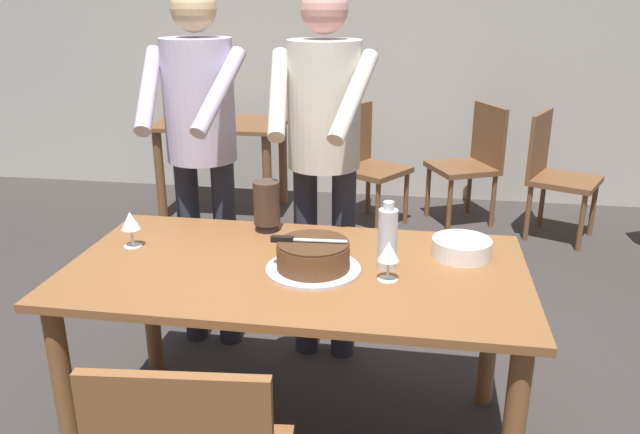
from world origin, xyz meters
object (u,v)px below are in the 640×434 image
(main_dining_table, at_px, (296,293))
(background_chair_0, at_px, (555,171))
(hurricane_lamp, at_px, (267,206))
(cake_on_platter, at_px, (313,257))
(person_standing_beside, at_px, (201,134))
(background_chair_3, at_px, (366,161))
(person_cutting_cake, at_px, (324,139))
(background_table, at_px, (222,142))
(wine_glass_far, at_px, (130,222))
(plate_stack, at_px, (461,248))
(wine_glass_near, at_px, (389,252))
(cake_knife, at_px, (293,239))
(background_chair_1, at_px, (472,159))
(water_bottle, at_px, (387,238))

(main_dining_table, distance_m, background_chair_0, 2.85)
(main_dining_table, xyz_separation_m, background_chair_0, (1.38, 2.49, -0.15))
(hurricane_lamp, bearing_deg, background_chair_0, 53.85)
(cake_on_platter, relative_size, person_standing_beside, 0.20)
(background_chair_3, bearing_deg, person_standing_beside, -107.55)
(cake_on_platter, xyz_separation_m, person_cutting_cake, (-0.07, 0.67, 0.27))
(cake_on_platter, relative_size, person_cutting_cake, 0.20)
(cake_on_platter, distance_m, background_table, 2.94)
(wine_glass_far, xyz_separation_m, hurricane_lamp, (0.47, 0.26, 0.00))
(plate_stack, xyz_separation_m, wine_glass_near, (-0.26, -0.25, 0.07))
(cake_knife, xyz_separation_m, wine_glass_near, (0.34, -0.03, -0.01))
(person_standing_beside, relative_size, background_chair_1, 1.91)
(main_dining_table, xyz_separation_m, wine_glass_far, (-0.67, 0.08, 0.21))
(cake_on_platter, distance_m, background_chair_0, 2.86)
(wine_glass_far, xyz_separation_m, background_chair_3, (0.69, 2.49, -0.36))
(water_bottle, bearing_deg, background_chair_0, 66.73)
(wine_glass_near, bearing_deg, person_cutting_cake, 115.04)
(background_chair_1, bearing_deg, plate_stack, -94.97)
(cake_knife, xyz_separation_m, hurricane_lamp, (-0.19, 0.38, -0.01))
(wine_glass_far, xyz_separation_m, person_cutting_cake, (0.67, 0.57, 0.22))
(background_chair_3, bearing_deg, wine_glass_far, -105.42)
(wine_glass_near, distance_m, background_table, 3.09)
(main_dining_table, bearing_deg, wine_glass_far, 172.96)
(wine_glass_near, relative_size, background_chair_0, 0.16)
(wine_glass_far, bearing_deg, person_standing_beside, 81.62)
(plate_stack, relative_size, person_standing_beside, 0.13)
(background_table, distance_m, background_chair_3, 1.15)
(person_cutting_cake, relative_size, background_chair_1, 1.91)
(water_bottle, height_order, background_chair_1, water_bottle)
(hurricane_lamp, bearing_deg, background_table, 112.03)
(background_chair_1, bearing_deg, wine_glass_far, -119.18)
(background_table, bearing_deg, main_dining_table, -67.03)
(background_chair_3, bearing_deg, hurricane_lamp, -95.43)
(person_cutting_cake, relative_size, person_standing_beside, 1.00)
(water_bottle, relative_size, background_table, 0.25)
(cake_on_platter, distance_m, wine_glass_near, 0.27)
(main_dining_table, relative_size, person_cutting_cake, 0.96)
(wine_glass_near, bearing_deg, cake_on_platter, 172.08)
(water_bottle, bearing_deg, plate_stack, 28.37)
(hurricane_lamp, distance_m, background_table, 2.50)
(main_dining_table, bearing_deg, person_standing_beside, 130.44)
(wine_glass_near, bearing_deg, background_table, 118.25)
(main_dining_table, height_order, person_cutting_cake, person_cutting_cake)
(person_standing_beside, height_order, background_table, person_standing_beside)
(person_cutting_cake, bearing_deg, wine_glass_far, -139.72)
(wine_glass_near, bearing_deg, wine_glass_far, 171.69)
(background_chair_0, xyz_separation_m, background_chair_3, (-1.36, 0.08, 0.00))
(wine_glass_far, xyz_separation_m, person_standing_beside, (0.09, 0.60, 0.22))
(cake_knife, height_order, background_chair_0, background_chair_0)
(plate_stack, relative_size, water_bottle, 0.88)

